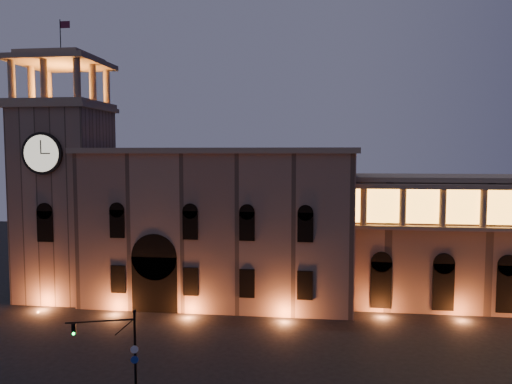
% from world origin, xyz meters
% --- Properties ---
extents(government_building, '(30.80, 12.80, 17.60)m').
position_xyz_m(government_building, '(-2.08, 21.93, 8.77)').
color(government_building, '#7E6352').
rests_on(government_building, ground).
extents(clock_tower, '(9.80, 9.80, 32.40)m').
position_xyz_m(clock_tower, '(-20.50, 20.98, 12.50)').
color(clock_tower, '#7E6352').
rests_on(clock_tower, ground).
extents(traffic_light, '(4.56, 1.62, 6.49)m').
position_xyz_m(traffic_light, '(-3.74, -3.06, 3.41)').
color(traffic_light, black).
rests_on(traffic_light, ground).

